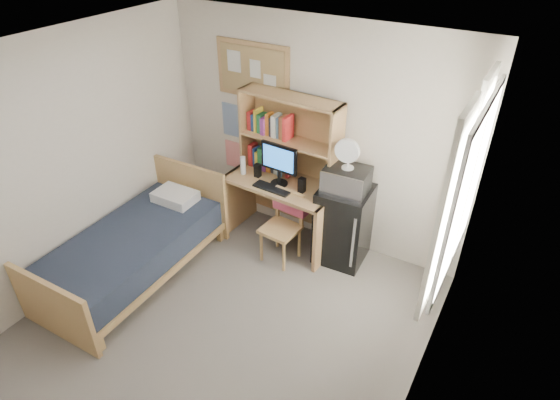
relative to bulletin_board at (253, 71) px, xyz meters
The scene contains 25 objects.
floor 2.95m from the bulletin_board, 69.48° to the right, with size 3.60×4.20×0.02m, color gray.
ceiling 2.33m from the bulletin_board, 69.48° to the right, with size 3.60×4.20×0.02m, color silver.
wall_back 1.00m from the bulletin_board, ahead, with size 3.60×0.04×2.60m, color white.
wall_left 2.40m from the bulletin_board, 116.08° to the right, with size 0.04×4.20×2.60m, color white.
wall_right 3.37m from the bulletin_board, 38.93° to the right, with size 0.04×4.20×2.60m, color white.
window_unit 2.70m from the bulletin_board, 19.26° to the right, with size 0.10×1.40×1.70m, color white.
curtain_left 2.83m from the bulletin_board, 27.19° to the right, with size 0.04×0.55×1.70m, color silver.
curtain_right 2.57m from the bulletin_board, 10.96° to the right, with size 0.04×0.55×1.70m, color silver.
bulletin_board is the anchor object (origin of this frame).
poster_wave 0.74m from the bulletin_board, behind, with size 0.30×0.01×0.42m, color #265098.
poster_japan 1.18m from the bulletin_board, behind, with size 0.28×0.01×0.36m, color red.
desk 1.65m from the bulletin_board, 29.99° to the right, with size 1.31×0.65×0.82m, color tan.
desk_chair 1.80m from the bulletin_board, 41.61° to the right, with size 0.42×0.42×0.85m, color tan.
mini_fridge 2.00m from the bulletin_board, 11.61° to the right, with size 0.54×0.54×0.92m, color black.
bed 2.42m from the bulletin_board, 106.38° to the right, with size 1.00×2.00×0.55m, color #1B2232.
hutch 0.87m from the bulletin_board, 17.26° to the right, with size 1.19×0.30×0.98m, color tan.
monitor 1.11m from the bulletin_board, 34.45° to the right, with size 0.45×0.04×0.48m, color black.
keyboard 1.34m from the bulletin_board, 43.41° to the right, with size 0.45×0.14×0.02m, color black.
speaker_left 1.12m from the bulletin_board, 54.06° to the right, with size 0.07×0.07×0.16m, color black.
speaker_right 1.40m from the bulletin_board, 25.21° to the right, with size 0.07×0.07×0.17m, color black.
water_bottle 1.08m from the bulletin_board, 77.68° to the right, with size 0.06×0.06×0.22m, color white.
hoodie 1.55m from the bulletin_board, 31.23° to the right, with size 0.41×0.13×0.20m, color #E2567F.
microwave 1.62m from the bulletin_board, 12.42° to the right, with size 0.46×0.35×0.27m, color #B7B7BC.
desk_fan 1.48m from the bulletin_board, 12.42° to the right, with size 0.25×0.25×0.32m, color white.
pillow 1.70m from the bulletin_board, 118.29° to the right, with size 0.48×0.34×0.12m, color white.
Camera 1 is at (2.09, -2.23, 3.54)m, focal length 30.00 mm.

